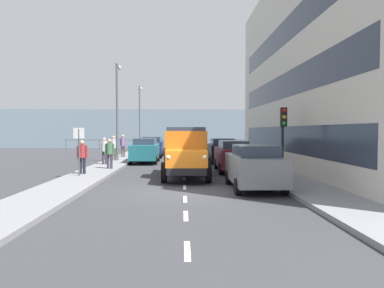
% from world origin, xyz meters
% --- Properties ---
extents(ground_plane, '(80.00, 80.00, 0.00)m').
position_xyz_m(ground_plane, '(0.00, -9.07, 0.00)').
color(ground_plane, '#38383D').
extents(sidewalk_left, '(2.04, 40.52, 0.15)m').
position_xyz_m(sidewalk_left, '(-4.65, -9.07, 0.07)').
color(sidewalk_left, gray).
rests_on(sidewalk_left, ground_plane).
extents(sidewalk_right, '(2.04, 40.52, 0.15)m').
position_xyz_m(sidewalk_right, '(4.65, -9.07, 0.07)').
color(sidewalk_right, gray).
rests_on(sidewalk_right, ground_plane).
extents(road_centreline_markings, '(0.12, 37.26, 0.01)m').
position_xyz_m(road_centreline_markings, '(0.00, -8.69, 0.00)').
color(road_centreline_markings, silver).
rests_on(road_centreline_markings, ground_plane).
extents(building_terrace, '(6.78, 23.26, 11.98)m').
position_xyz_m(building_terrace, '(-9.05, -7.06, 5.98)').
color(building_terrace, beige).
rests_on(building_terrace, ground_plane).
extents(sea_horizon, '(80.00, 0.80, 5.00)m').
position_xyz_m(sea_horizon, '(0.00, -32.33, 2.50)').
color(sea_horizon, gray).
rests_on(sea_horizon, ground_plane).
extents(seawall_railing, '(28.08, 0.08, 1.20)m').
position_xyz_m(seawall_railing, '(-0.00, -28.73, 0.92)').
color(seawall_railing, '#4C5156').
rests_on(seawall_railing, ground_plane).
extents(truck_vintage_orange, '(2.17, 5.64, 2.43)m').
position_xyz_m(truck_vintage_orange, '(-0.08, -3.43, 1.18)').
color(truck_vintage_orange, black).
rests_on(truck_vintage_orange, ground_plane).
extents(car_grey_kerbside_near, '(1.85, 3.93, 1.72)m').
position_xyz_m(car_grey_kerbside_near, '(-2.68, -0.37, 0.89)').
color(car_grey_kerbside_near, slate).
rests_on(car_grey_kerbside_near, ground_plane).
extents(car_maroon_kerbside_1, '(1.77, 3.99, 1.72)m').
position_xyz_m(car_maroon_kerbside_1, '(-2.68, -6.05, 0.89)').
color(car_maroon_kerbside_1, maroon).
rests_on(car_maroon_kerbside_1, ground_plane).
extents(car_black_kerbside_2, '(1.87, 3.95, 1.72)m').
position_xyz_m(car_black_kerbside_2, '(-2.68, -11.20, 0.89)').
color(car_black_kerbside_2, black).
rests_on(car_black_kerbside_2, ground_plane).
extents(car_teal_oppositeside_0, '(1.83, 4.15, 1.72)m').
position_xyz_m(car_teal_oppositeside_0, '(2.68, -11.35, 0.90)').
color(car_teal_oppositeside_0, '#1E6670').
rests_on(car_teal_oppositeside_0, ground_plane).
extents(car_navy_oppositeside_1, '(1.89, 3.96, 1.72)m').
position_xyz_m(car_navy_oppositeside_1, '(2.68, -16.52, 0.89)').
color(car_navy_oppositeside_1, navy).
rests_on(car_navy_oppositeside_1, ground_plane).
extents(pedestrian_couple_a, '(0.53, 0.34, 1.64)m').
position_xyz_m(pedestrian_couple_a, '(4.99, -4.16, 1.11)').
color(pedestrian_couple_a, black).
rests_on(pedestrian_couple_a, sidewalk_right).
extents(pedestrian_in_dark_coat, '(0.53, 0.34, 1.65)m').
position_xyz_m(pedestrian_in_dark_coat, '(4.14, -6.46, 1.12)').
color(pedestrian_in_dark_coat, '#383342').
rests_on(pedestrian_in_dark_coat, sidewalk_right).
extents(pedestrian_by_lamp, '(0.53, 0.34, 1.67)m').
position_xyz_m(pedestrian_by_lamp, '(4.98, -8.94, 1.13)').
color(pedestrian_by_lamp, '#383342').
rests_on(pedestrian_by_lamp, sidewalk_right).
extents(pedestrian_strolling, '(0.53, 0.34, 1.74)m').
position_xyz_m(pedestrian_strolling, '(4.98, -11.87, 1.18)').
color(pedestrian_strolling, '#4C473D').
rests_on(pedestrian_strolling, sidewalk_right).
extents(pedestrian_near_railing, '(0.53, 0.34, 1.78)m').
position_xyz_m(pedestrian_near_railing, '(4.85, -14.98, 1.20)').
color(pedestrian_near_railing, '#4C473D').
rests_on(pedestrian_near_railing, sidewalk_right).
extents(traffic_light_near, '(0.28, 0.41, 3.20)m').
position_xyz_m(traffic_light_near, '(-4.66, -3.27, 2.47)').
color(traffic_light_near, black).
rests_on(traffic_light_near, sidewalk_left).
extents(lamp_post_promenade, '(0.32, 1.14, 6.87)m').
position_xyz_m(lamp_post_promenade, '(4.71, -11.99, 4.21)').
color(lamp_post_promenade, '#59595B').
rests_on(lamp_post_promenade, sidewalk_right).
extents(lamp_post_far, '(0.32, 1.14, 6.87)m').
position_xyz_m(lamp_post_far, '(4.66, -24.54, 4.21)').
color(lamp_post_far, '#59595B').
rests_on(lamp_post_far, sidewalk_right).
extents(street_sign, '(0.50, 0.07, 2.25)m').
position_xyz_m(street_sign, '(4.93, -3.44, 1.68)').
color(street_sign, '#4C4C4C').
rests_on(street_sign, sidewalk_right).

